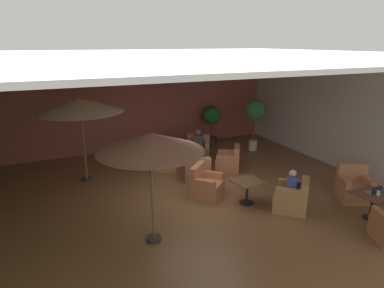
# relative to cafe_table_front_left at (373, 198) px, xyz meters

# --- Properties ---
(ground_plane) EXTENTS (10.57, 10.13, 0.02)m
(ground_plane) POSITION_rel_cafe_table_front_left_xyz_m (-3.23, 2.75, -0.53)
(ground_plane) COLOR brown
(wall_back_brick) EXTENTS (10.57, 0.08, 3.74)m
(wall_back_brick) POSITION_rel_cafe_table_front_left_xyz_m (-3.23, 7.77, 1.35)
(wall_back_brick) COLOR #954D42
(wall_back_brick) RESTS_ON ground_plane
(wall_right_plain) EXTENTS (0.08, 10.13, 3.74)m
(wall_right_plain) POSITION_rel_cafe_table_front_left_xyz_m (2.02, 2.75, 1.35)
(wall_right_plain) COLOR silver
(wall_right_plain) RESTS_ON ground_plane
(ceiling_slab) EXTENTS (10.57, 10.13, 0.06)m
(ceiling_slab) POSITION_rel_cafe_table_front_left_xyz_m (-3.23, 2.75, 3.25)
(ceiling_slab) COLOR silver
(ceiling_slab) RESTS_ON wall_back_brick
(cafe_table_front_left) EXTENTS (0.81, 0.81, 0.64)m
(cafe_table_front_left) POSITION_rel_cafe_table_front_left_xyz_m (0.00, 0.00, 0.00)
(cafe_table_front_left) COLOR black
(cafe_table_front_left) RESTS_ON ground_plane
(armchair_front_left_north) EXTENTS (1.05, 1.05, 0.93)m
(armchair_front_left_north) POSITION_rel_cafe_table_front_left_xyz_m (0.48, 0.93, -0.19)
(armchair_front_left_north) COLOR #AE734D
(armchair_front_left_north) RESTS_ON ground_plane
(cafe_table_front_right) EXTENTS (0.65, 0.65, 0.64)m
(cafe_table_front_right) POSITION_rel_cafe_table_front_left_xyz_m (-2.34, 4.84, -0.08)
(cafe_table_front_right) COLOR black
(cafe_table_front_right) RESTS_ON ground_plane
(armchair_front_right_north) EXTENTS (1.08, 1.05, 0.83)m
(armchair_front_right_north) POSITION_rel_cafe_table_front_left_xyz_m (-1.84, 5.79, -0.21)
(armchair_front_right_north) COLOR #A96F4D
(armchair_front_right_north) RESTS_ON ground_plane
(armchair_front_right_east) EXTENTS (0.97, 1.03, 0.90)m
(armchair_front_right_east) POSITION_rel_cafe_table_front_left_xyz_m (-3.34, 5.26, -0.20)
(armchair_front_right_east) COLOR #AC7442
(armchair_front_right_east) RESTS_ON ground_plane
(armchair_front_right_south) EXTENTS (0.99, 0.97, 0.79)m
(armchair_front_right_south) POSITION_rel_cafe_table_front_left_xyz_m (-2.76, 3.86, -0.22)
(armchair_front_right_south) COLOR #B07153
(armchair_front_right_south) RESTS_ON ground_plane
(armchair_front_right_west) EXTENTS (1.04, 1.03, 0.81)m
(armchair_front_right_west) POSITION_rel_cafe_table_front_left_xyz_m (-1.43, 4.27, -0.22)
(armchair_front_right_west) COLOR #B56F51
(armchair_front_right_west) RESTS_ON ground_plane
(cafe_table_mid_center) EXTENTS (0.74, 0.74, 0.64)m
(cafe_table_mid_center) POSITION_rel_cafe_table_front_left_xyz_m (-2.27, 1.89, -0.03)
(cafe_table_mid_center) COLOR black
(cafe_table_mid_center) RESTS_ON ground_plane
(armchair_mid_center_north) EXTENTS (1.08, 1.08, 0.84)m
(armchair_mid_center_north) POSITION_rel_cafe_table_front_left_xyz_m (-1.45, 1.10, -0.19)
(armchair_mid_center_north) COLOR #AA7848
(armchair_mid_center_north) RESTS_ON ground_plane
(armchair_mid_center_east) EXTENTS (1.08, 1.08, 0.88)m
(armchair_mid_center_east) POSITION_rel_cafe_table_front_left_xyz_m (-3.04, 2.73, -0.21)
(armchair_mid_center_east) COLOR #B36B47
(armchair_mid_center_east) RESTS_ON ground_plane
(patio_umbrella_tall_red) EXTENTS (2.48, 2.48, 2.52)m
(patio_umbrella_tall_red) POSITION_rel_cafe_table_front_left_xyz_m (-5.87, 5.24, 1.79)
(patio_umbrella_tall_red) COLOR #2D2D2D
(patio_umbrella_tall_red) RESTS_ON ground_plane
(patio_umbrella_center_beige) EXTENTS (2.14, 2.14, 2.37)m
(patio_umbrella_center_beige) POSITION_rel_cafe_table_front_left_xyz_m (-5.03, 1.22, 1.65)
(patio_umbrella_center_beige) COLOR #2D2D2D
(patio_umbrella_center_beige) RESTS_ON ground_plane
(potted_tree_left_corner) EXTENTS (0.72, 0.72, 1.60)m
(potted_tree_left_corner) POSITION_rel_cafe_table_front_left_xyz_m (-0.68, 7.01, 0.54)
(potted_tree_left_corner) COLOR #3A2E2F
(potted_tree_left_corner) RESTS_ON ground_plane
(potted_tree_mid_left) EXTENTS (0.78, 0.78, 1.99)m
(potted_tree_mid_left) POSITION_rel_cafe_table_front_left_xyz_m (0.50, 5.72, 0.96)
(potted_tree_mid_left) COLOR beige
(potted_tree_mid_left) RESTS_ON ground_plane
(patron_blue_shirt) EXTENTS (0.40, 0.35, 0.65)m
(patron_blue_shirt) POSITION_rel_cafe_table_front_left_xyz_m (-1.86, 5.75, 0.18)
(patron_blue_shirt) COLOR #3A3F3F
(patron_blue_shirt) RESTS_ON ground_plane
(patron_by_window) EXTENTS (0.42, 0.42, 0.62)m
(patron_by_window) POSITION_rel_cafe_table_front_left_xyz_m (-1.48, 1.13, 0.20)
(patron_by_window) COLOR #344898
(patron_by_window) RESTS_ON ground_plane
(patron_with_friend) EXTENTS (0.31, 0.38, 0.67)m
(patron_with_friend) POSITION_rel_cafe_table_front_left_xyz_m (-3.29, 5.24, 0.21)
(patron_with_friend) COLOR #4F7951
(patron_with_friend) RESTS_ON ground_plane
(iced_drink_cup) EXTENTS (0.08, 0.08, 0.11)m
(iced_drink_cup) POSITION_rel_cafe_table_front_left_xyz_m (0.02, -0.09, 0.17)
(iced_drink_cup) COLOR white
(iced_drink_cup) RESTS_ON cafe_table_front_left
(open_laptop) EXTENTS (0.33, 0.25, 0.20)m
(open_laptop) POSITION_rel_cafe_table_front_left_xyz_m (0.03, 0.01, 0.17)
(open_laptop) COLOR #9EA0A5
(open_laptop) RESTS_ON cafe_table_front_left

